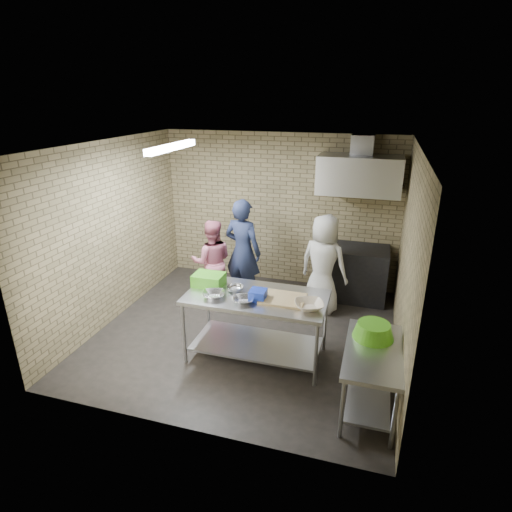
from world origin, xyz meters
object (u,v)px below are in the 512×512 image
(green_crate, at_px, (209,280))
(woman_white, at_px, (323,264))
(green_basin, at_px, (373,330))
(bottle_green, at_px, (389,180))
(stove, at_px, (351,272))
(prep_table, at_px, (256,326))
(blue_tub, at_px, (258,295))
(man_navy, at_px, (243,252))
(woman_pink, at_px, (212,262))
(side_counter, at_px, (370,379))

(green_crate, height_order, woman_white, woman_white)
(green_basin, relative_size, bottle_green, 3.07)
(stove, bearing_deg, green_basin, -80.24)
(green_crate, bearing_deg, prep_table, -9.73)
(blue_tub, bearing_deg, prep_table, 116.57)
(bottle_green, distance_m, woman_white, 1.71)
(man_navy, distance_m, woman_pink, 0.54)
(green_crate, relative_size, man_navy, 0.23)
(side_counter, xyz_separation_m, man_navy, (-2.16, 2.09, 0.51))
(green_basin, distance_m, man_navy, 2.82)
(man_navy, bearing_deg, side_counter, 148.28)
(side_counter, relative_size, woman_pink, 0.85)
(prep_table, bearing_deg, stove, 64.52)
(prep_table, height_order, bottle_green, bottle_green)
(green_crate, relative_size, woman_white, 0.25)
(prep_table, height_order, woman_pink, woman_pink)
(blue_tub, xyz_separation_m, green_basin, (1.41, -0.24, -0.13))
(blue_tub, bearing_deg, man_navy, 114.49)
(side_counter, height_order, stove, stove)
(side_counter, xyz_separation_m, bottle_green, (0.00, 2.99, 1.64))
(prep_table, xyz_separation_m, man_navy, (-0.68, 1.50, 0.43))
(blue_tub, xyz_separation_m, bottle_green, (1.43, 2.50, 1.05))
(side_counter, xyz_separation_m, green_crate, (-2.18, 0.71, 0.60))
(prep_table, distance_m, blue_tub, 0.53)
(green_crate, relative_size, blue_tub, 2.00)
(green_crate, distance_m, man_navy, 1.39)
(side_counter, bearing_deg, stove, 99.29)
(stove, xyz_separation_m, bottle_green, (0.45, 0.24, 1.57))
(green_basin, relative_size, woman_white, 0.29)
(bottle_green, bearing_deg, woman_pink, -158.39)
(blue_tub, xyz_separation_m, man_navy, (-0.73, 1.60, -0.08))
(side_counter, distance_m, woman_white, 2.34)
(side_counter, height_order, green_basin, green_basin)
(side_counter, relative_size, green_basin, 2.61)
(bottle_green, height_order, woman_white, bottle_green)
(green_crate, bearing_deg, woman_white, 47.00)
(prep_table, bearing_deg, blue_tub, -63.43)
(bottle_green, relative_size, woman_pink, 0.11)
(woman_white, bearing_deg, side_counter, 128.45)
(prep_table, bearing_deg, woman_pink, 130.75)
(woman_pink, bearing_deg, woman_white, 164.93)
(blue_tub, relative_size, bottle_green, 1.33)
(side_counter, bearing_deg, woman_pink, 143.76)
(stove, bearing_deg, prep_table, -115.48)
(green_crate, distance_m, green_basin, 2.21)
(green_crate, height_order, green_basin, green_crate)
(green_basin, bearing_deg, green_crate, 168.08)
(side_counter, bearing_deg, woman_white, 111.57)
(blue_tub, relative_size, man_navy, 0.11)
(man_navy, bearing_deg, blue_tub, 126.79)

